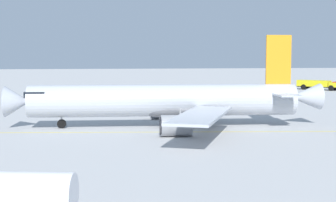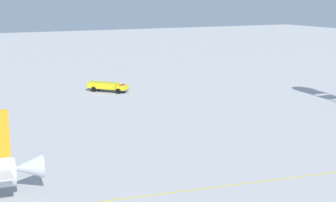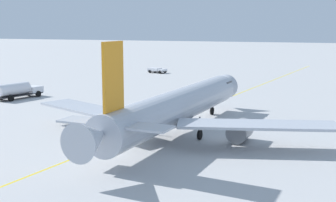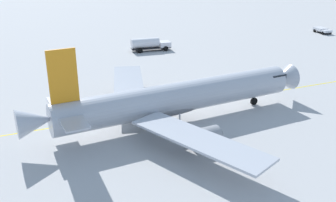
% 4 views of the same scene
% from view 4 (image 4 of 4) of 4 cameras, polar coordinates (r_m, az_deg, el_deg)
% --- Properties ---
extents(ground_plane, '(600.00, 600.00, 0.00)m').
position_cam_4_polar(ground_plane, '(51.20, -1.66, -3.15)').
color(ground_plane, '#B2B2B2').
extents(airliner_main, '(37.19, 39.16, 11.37)m').
position_cam_4_polar(airliner_main, '(50.23, 1.06, 0.21)').
color(airliner_main, '#B2B7C1').
rests_on(airliner_main, ground_plane).
extents(fuel_tanker_truck, '(4.49, 9.02, 2.87)m').
position_cam_4_polar(fuel_tanker_truck, '(86.45, -2.74, 8.38)').
color(fuel_tanker_truck, '#232326').
rests_on(fuel_tanker_truck, ground_plane).
extents(pushback_tug_truck, '(5.44, 3.64, 1.30)m').
position_cam_4_polar(pushback_tug_truck, '(112.69, 21.68, 9.65)').
color(pushback_tug_truck, '#232326').
rests_on(pushback_tug_truck, ground_plane).
extents(taxiway_centreline, '(27.31, 191.98, 0.01)m').
position_cam_4_polar(taxiway_centreline, '(56.16, 2.06, -0.82)').
color(taxiway_centreline, yellow).
rests_on(taxiway_centreline, ground_plane).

